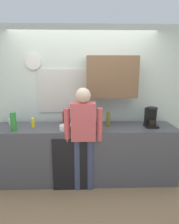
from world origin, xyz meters
The scene contains 16 objects.
ground_plane centered at (0.00, 0.00, 0.00)m, with size 8.00×8.00×0.00m, color #8C6D4C.
kitchen_counter centered at (0.00, 0.30, 0.46)m, with size 3.04×0.64×0.93m, color #4C4C51.
dishwasher_panel centered at (-0.19, -0.03, 0.42)m, with size 0.56×0.02×0.84m, color black.
back_wall_assembly centered at (0.05, 0.70, 1.36)m, with size 4.64×0.42×2.60m.
coffee_maker centered at (1.11, 0.28, 1.08)m, with size 0.20×0.20×0.33m.
bottle_olive_oil centered at (0.41, 0.30, 1.05)m, with size 0.06×0.06×0.25m, color olive.
bottle_clear_soda centered at (-1.08, 0.15, 1.07)m, with size 0.09×0.09×0.28m, color #2D8C33.
bottle_red_vinegar centered at (-0.33, 0.49, 1.04)m, with size 0.06×0.06×0.22m, color maroon.
bottle_amber_beer centered at (1.17, 0.53, 1.04)m, with size 0.06×0.06×0.23m, color brown.
bottle_green_wine centered at (0.00, 0.11, 1.08)m, with size 0.07×0.07×0.30m, color #195923.
cup_blue_mug centered at (-0.20, 0.53, 0.98)m, with size 0.08×0.08×0.10m, color #3351B2.
cup_white_mug centered at (-1.25, 0.50, 0.98)m, with size 0.08×0.08×0.10m, color white.
mixing_bowl centered at (-0.26, 0.13, 0.97)m, with size 0.22×0.22×0.08m, color white.
dish_soap centered at (-0.82, 0.30, 1.01)m, with size 0.06×0.06×0.18m.
storage_canister centered at (-0.09, 0.29, 1.01)m, with size 0.14×0.14×0.17m, color silver.
person_at_sink centered at (0.00, 0.00, 0.95)m, with size 0.57×0.22×1.60m.
Camera 1 is at (0.01, -2.72, 1.84)m, focal length 30.62 mm.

